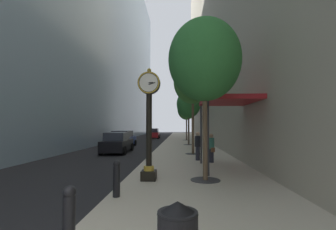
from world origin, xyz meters
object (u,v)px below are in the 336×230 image
Objects in this scene: street_tree_mid_near at (193,82)px; pedestrian_walking at (211,147)px; street_tree_mid_far at (189,104)px; bollard_nearest at (69,216)px; car_blue_mid at (123,139)px; pedestrian_by_clock at (198,145)px; car_red_near at (154,134)px; car_black_far at (117,143)px; street_tree_far at (186,110)px; street_clock at (149,118)px; street_tree_near at (205,60)px; bollard_second at (117,178)px.

street_tree_mid_near reaches higher than pedestrian_walking.
street_tree_mid_far is 3.70× the size of pedestrian_walking.
car_blue_mid reaches higher than bollard_nearest.
car_red_near is at bearing 101.62° from pedestrian_by_clock.
car_red_near reaches higher than pedestrian_walking.
street_tree_mid_far reaches higher than car_black_far.
street_tree_far is at bearing 90.00° from street_tree_mid_far.
street_clock is 3.04m from street_tree_near.
pedestrian_walking is (0.80, -12.40, -3.51)m from street_tree_mid_far.
bollard_nearest is at bearing -97.22° from street_clock.
street_clock is 32.39m from car_red_near.
bollard_nearest is 0.24× the size of car_blue_mid.
street_tree_near is at bearing -90.00° from street_tree_far.
street_tree_near reaches higher than car_red_near.
car_blue_mid is (-6.78, -9.76, -3.66)m from street_tree_far.
pedestrian_walking is at bearing -40.11° from car_black_far.
pedestrian_by_clock is (2.85, 10.36, 0.34)m from bollard_nearest.
street_clock is 2.52× the size of pedestrian_by_clock.
street_tree_far is 1.40× the size of car_red_near.
pedestrian_walking is at bearing -87.81° from street_tree_far.
street_tree_mid_far is at bearing -70.48° from car_red_near.
street_tree_far is (2.10, 25.26, 2.03)m from street_clock.
street_tree_mid_near is (0.00, 8.40, 0.68)m from street_tree_near.
bollard_second is 12.70m from car_black_far.
pedestrian_by_clock reaches higher than car_blue_mid.
bollard_nearest is 0.22× the size of car_black_far.
pedestrian_walking is (3.54, 6.62, 0.28)m from bollard_second.
street_tree_mid_near is (2.10, 8.47, 2.88)m from street_clock.
bollard_second is 19.58m from street_tree_mid_far.
bollard_nearest is 0.18× the size of street_tree_far.
street_clock is at bearing -69.26° from car_black_far.
pedestrian_walking reaches higher than bollard_nearest.
bollard_nearest is (-0.65, -5.09, -1.76)m from street_clock.
car_black_far is at bearing 164.26° from street_tree_mid_near.
street_tree_mid_near is 4.32× the size of pedestrian_walking.
bollard_nearest is 0.17× the size of street_tree_near.
street_tree_mid_far is at bearing 90.51° from pedestrian_by_clock.
car_black_far is at bearing 101.85° from bollard_nearest.
car_black_far is at bearing -111.45° from street_tree_far.
street_tree_mid_near is 5.36m from pedestrian_by_clock.
street_tree_mid_far is at bearing 82.91° from street_clock.
car_black_far is (-5.94, 10.07, -3.84)m from street_tree_near.
street_tree_mid_far is (2.10, 16.87, 2.03)m from street_clock.
street_clock reaches higher than pedestrian_by_clock.
street_tree_mid_near reaches higher than street_tree_near.
street_tree_mid_near is (2.74, 10.62, 4.64)m from bollard_second.
street_tree_far is (0.00, 25.19, -0.17)m from street_tree_near.
street_tree_near is 3.87× the size of pedestrian_walking.
street_tree_near is 1.47× the size of car_red_near.
car_black_far is (-3.20, 12.29, 0.12)m from bollard_second.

